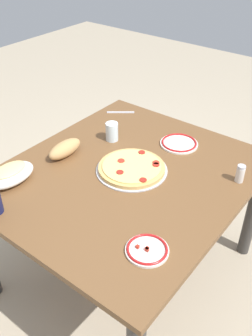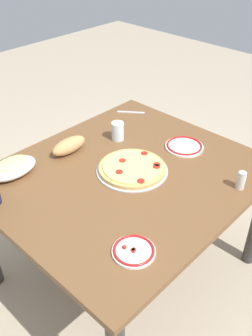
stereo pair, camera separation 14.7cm
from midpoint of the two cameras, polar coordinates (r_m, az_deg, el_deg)
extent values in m
plane|color=tan|center=(2.31, 1.89, -15.09)|extent=(8.00, 8.00, 0.00)
cube|color=brown|center=(1.83, 2.30, -1.22)|extent=(1.25, 1.08, 0.03)
cylinder|color=#33302D|center=(2.64, 2.42, 2.21)|extent=(0.07, 0.07, 0.67)
cylinder|color=#B7B7BC|center=(1.84, 3.22, -0.40)|extent=(0.35, 0.35, 0.01)
cylinder|color=tan|center=(1.83, 3.23, -0.09)|extent=(0.33, 0.33, 0.02)
cylinder|color=#EACC75|center=(1.82, 3.24, 0.22)|extent=(0.29, 0.29, 0.01)
cylinder|color=maroon|center=(1.72, 4.70, -2.02)|extent=(0.03, 0.03, 0.00)
cylinder|color=#B22D1E|center=(1.84, 6.98, 0.51)|extent=(0.03, 0.03, 0.00)
cylinder|color=maroon|center=(1.78, 1.23, -0.59)|extent=(0.03, 0.03, 0.00)
cylinder|color=maroon|center=(1.82, 6.93, 0.16)|extent=(0.03, 0.03, 0.00)
cylinder|color=#B22D1E|center=(1.85, 1.72, 1.09)|extent=(0.03, 0.03, 0.00)
cylinder|color=maroon|center=(1.91, 4.99, 2.18)|extent=(0.03, 0.03, 0.00)
ellipsoid|color=white|center=(1.85, -14.56, -0.11)|extent=(0.24, 0.15, 0.07)
ellipsoid|color=#AD2819|center=(1.84, -14.62, 0.20)|extent=(0.20, 0.12, 0.03)
ellipsoid|color=#EFD684|center=(1.83, -14.70, 0.66)|extent=(0.17, 0.10, 0.02)
cylinder|color=silver|center=(2.06, 0.79, 5.53)|extent=(0.07, 0.07, 0.10)
cylinder|color=white|center=(1.44, 4.16, -12.55)|extent=(0.17, 0.17, 0.01)
torus|color=red|center=(1.44, 4.17, -12.34)|extent=(0.16, 0.16, 0.01)
cube|color=#AD2819|center=(1.43, 4.10, -12.39)|extent=(0.01, 0.01, 0.01)
cube|color=#AD2819|center=(1.43, 4.15, -12.45)|extent=(0.01, 0.01, 0.01)
cube|color=#AD2819|center=(1.44, 4.17, -12.26)|extent=(0.01, 0.01, 0.01)
cube|color=#AD2819|center=(1.44, 2.74, -11.94)|extent=(0.01, 0.01, 0.01)
cylinder|color=white|center=(2.04, 10.82, 3.11)|extent=(0.20, 0.20, 0.01)
torus|color=red|center=(2.04, 10.85, 3.30)|extent=(0.19, 0.19, 0.01)
ellipsoid|color=tan|center=(1.97, -6.50, 3.30)|extent=(0.21, 0.09, 0.08)
cylinder|color=silver|center=(1.81, 19.19, -2.00)|extent=(0.04, 0.04, 0.07)
cylinder|color=#B7B7BC|center=(1.78, 19.46, -0.88)|extent=(0.04, 0.04, 0.01)
cube|color=#B7B7BC|center=(2.37, 2.53, 8.35)|extent=(0.12, 0.14, 0.00)
camera|label=1|loc=(0.07, -87.67, 1.65)|focal=40.43mm
camera|label=2|loc=(0.07, 92.33, -1.65)|focal=40.43mm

